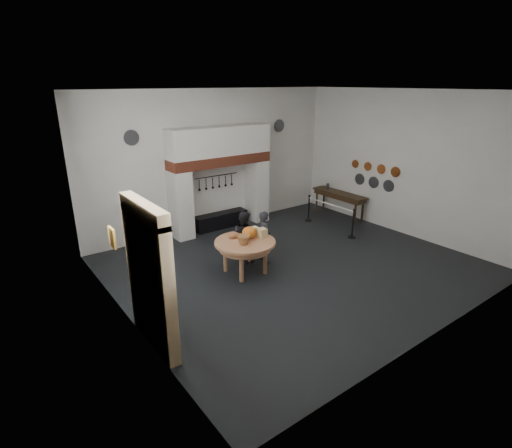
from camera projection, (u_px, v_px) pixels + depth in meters
floor at (294, 265)px, 10.81m from camera, size 9.00×8.00×0.02m
ceiling at (300, 90)px, 9.29m from camera, size 9.00×8.00×0.02m
wall_back at (215, 160)px, 13.08m from camera, size 9.00×0.02×4.50m
wall_front at (449, 229)px, 7.03m from camera, size 9.00×0.02×4.50m
wall_left at (119, 219)px, 7.53m from camera, size 0.02×8.00×4.50m
wall_right at (403, 164)px, 12.58m from camera, size 0.02×8.00×4.50m
chimney_pier_left at (181, 205)px, 12.38m from camera, size 0.55×0.70×2.15m
chimney_pier_right at (257, 190)px, 14.04m from camera, size 0.55×0.70×2.15m
hearth_brick_band at (220, 160)px, 12.79m from camera, size 3.50×0.72×0.32m
chimney_hood at (220, 141)px, 12.59m from camera, size 3.50×0.70×0.90m
iron_range at (221, 220)px, 13.54m from camera, size 1.90×0.45×0.50m
utensil_rail at (216, 176)px, 13.18m from camera, size 1.60×0.02×0.02m
door_recess at (146, 286)px, 7.13m from camera, size 0.04×1.10×2.50m
door_jamb_near at (167, 298)px, 6.63m from camera, size 0.22×0.30×2.60m
door_jamb_far at (136, 268)px, 7.69m from camera, size 0.22×0.30×2.60m
door_lintel at (143, 210)px, 6.70m from camera, size 0.22×1.70×0.30m
wall_plaque at (112, 238)px, 8.38m from camera, size 0.05×0.34×0.44m
work_table at (245, 242)px, 10.13m from camera, size 1.73×1.73×0.07m
pumpkin at (249, 233)px, 10.25m from camera, size 0.36×0.36×0.31m
cheese_block_big at (262, 233)px, 10.32m from camera, size 0.22×0.22×0.24m
cheese_block_small at (254, 231)px, 10.54m from camera, size 0.18×0.18×0.20m
wicker_basket at (243, 240)px, 9.88m from camera, size 0.35×0.35×0.22m
bread_loaf at (234, 235)px, 10.30m from camera, size 0.31×0.18×0.13m
visitor_near at (265, 237)px, 10.78m from camera, size 0.42×0.58×1.46m
visitor_far at (244, 236)px, 10.86m from camera, size 0.69×0.81×1.43m
side_table at (340, 193)px, 14.45m from camera, size 0.55×2.20×0.06m
pewter_jug at (328, 186)px, 14.86m from camera, size 0.12×0.12×0.22m
copper_pan_a at (395, 172)px, 12.81m from camera, size 0.03×0.34×0.34m
copper_pan_b at (381, 169)px, 13.22m from camera, size 0.03×0.32×0.32m
copper_pan_c at (368, 166)px, 13.64m from camera, size 0.03×0.30×0.30m
copper_pan_d at (355, 164)px, 14.05m from camera, size 0.03×0.28×0.28m
pewter_plate_left at (388, 186)px, 13.13m from camera, size 0.03×0.40×0.40m
pewter_plate_mid at (374, 182)px, 13.58m from camera, size 0.03×0.40×0.40m
pewter_plate_right at (360, 179)px, 14.03m from camera, size 0.03×0.40×0.40m
pewter_plate_back_left at (131, 138)px, 11.21m from camera, size 0.44×0.03×0.44m
pewter_plate_back_right at (279, 126)px, 14.24m from camera, size 0.44×0.03×0.44m
barrier_post_near at (353, 224)px, 12.58m from camera, size 0.05×0.05×0.90m
barrier_post_far at (309, 209)px, 14.09m from camera, size 0.05×0.05×0.90m
barrier_rope at (330, 205)px, 13.20m from camera, size 0.04×2.00×0.04m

